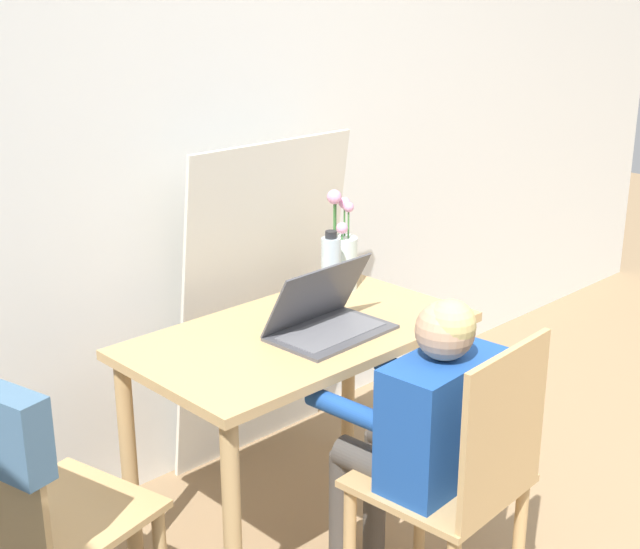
% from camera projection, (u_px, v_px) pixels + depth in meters
% --- Properties ---
extents(wall_back, '(6.40, 0.05, 2.50)m').
position_uv_depth(wall_back, '(189.00, 129.00, 3.04)').
color(wall_back, white).
rests_on(wall_back, ground_plane).
extents(dining_table, '(1.06, 0.60, 0.71)m').
position_uv_depth(dining_table, '(300.00, 363.00, 2.77)').
color(dining_table, tan).
rests_on(dining_table, ground_plane).
extents(chair_occupied, '(0.43, 0.43, 0.88)m').
position_uv_depth(chair_occupied, '(459.00, 482.00, 2.39)').
color(chair_occupied, tan).
rests_on(chair_occupied, ground_plane).
extents(chair_spare, '(0.51, 0.48, 0.89)m').
position_uv_depth(chair_spare, '(17.00, 481.00, 2.13)').
color(chair_spare, tan).
rests_on(chair_spare, ground_plane).
extents(person_seated, '(0.39, 0.44, 0.97)m').
position_uv_depth(person_seated, '(424.00, 420.00, 2.42)').
color(person_seated, '#1E4C9E').
rests_on(person_seated, ground_plane).
extents(laptop, '(0.38, 0.25, 0.22)m').
position_uv_depth(laptop, '(325.00, 317.00, 2.70)').
color(laptop, '#4C4C51').
rests_on(laptop, dining_table).
extents(flower_vase, '(0.12, 0.12, 0.35)m').
position_uv_depth(flower_vase, '(341.00, 256.00, 3.07)').
color(flower_vase, silver).
rests_on(flower_vase, dining_table).
extents(water_bottle, '(0.06, 0.06, 0.24)m').
position_uv_depth(water_bottle, '(331.00, 268.00, 2.95)').
color(water_bottle, silver).
rests_on(water_bottle, dining_table).
extents(cardboard_panel, '(0.72, 0.19, 1.22)m').
position_uv_depth(cardboard_panel, '(262.00, 303.00, 3.26)').
color(cardboard_panel, silver).
rests_on(cardboard_panel, ground_plane).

